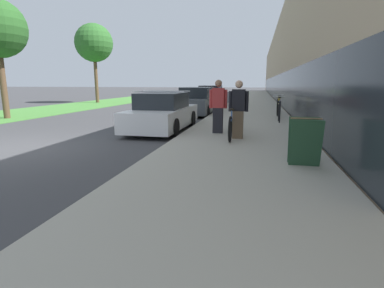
% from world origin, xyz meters
% --- Properties ---
extents(ground_plane, '(220.00, 220.00, 0.00)m').
position_xyz_m(ground_plane, '(0.00, 0.00, 0.00)').
color(ground_plane, '#3D3D3F').
extents(sidewalk_slab, '(3.80, 70.00, 0.15)m').
position_xyz_m(sidewalk_slab, '(5.78, 21.00, 0.08)').
color(sidewalk_slab, '#A39E8E').
rests_on(sidewalk_slab, ground).
extents(storefront_facade, '(10.01, 70.00, 7.41)m').
position_xyz_m(storefront_facade, '(12.71, 29.00, 3.70)').
color(storefront_facade, tan).
rests_on(storefront_facade, ground).
extents(lawn_strip, '(4.99, 70.00, 0.03)m').
position_xyz_m(lawn_strip, '(-6.77, 25.00, 0.02)').
color(lawn_strip, '#478438').
rests_on(lawn_strip, ground).
extents(tandem_bicycle, '(0.52, 2.57, 0.87)m').
position_xyz_m(tandem_bicycle, '(5.48, 2.40, 0.52)').
color(tandem_bicycle, black).
rests_on(tandem_bicycle, sidewalk_slab).
extents(person_rider, '(0.54, 0.21, 1.60)m').
position_xyz_m(person_rider, '(5.64, 2.08, 0.96)').
color(person_rider, brown).
rests_on(person_rider, sidewalk_slab).
extents(person_bystander, '(0.55, 0.22, 1.63)m').
position_xyz_m(person_bystander, '(4.97, 2.90, 0.97)').
color(person_bystander, black).
rests_on(person_bystander, sidewalk_slab).
extents(bike_rack_hoop, '(0.05, 0.60, 0.84)m').
position_xyz_m(bike_rack_hoop, '(7.02, 6.08, 0.66)').
color(bike_rack_hoop, black).
rests_on(bike_rack_hoop, sidewalk_slab).
extents(cruiser_bike_nearest, '(0.52, 1.82, 0.95)m').
position_xyz_m(cruiser_bike_nearest, '(7.08, 7.66, 0.55)').
color(cruiser_bike_nearest, black).
rests_on(cruiser_bike_nearest, sidewalk_slab).
extents(cruiser_bike_middle, '(0.52, 1.85, 0.92)m').
position_xyz_m(cruiser_bike_middle, '(7.21, 9.88, 0.54)').
color(cruiser_bike_middle, black).
rests_on(cruiser_bike_middle, sidewalk_slab).
extents(sandwich_board_sign, '(0.56, 0.56, 0.90)m').
position_xyz_m(sandwich_board_sign, '(7.05, -0.44, 0.60)').
color(sandwich_board_sign, '#23472D').
rests_on(sandwich_board_sign, sidewalk_slab).
extents(parked_sedan_curbside, '(1.79, 4.27, 1.41)m').
position_xyz_m(parked_sedan_curbside, '(2.84, 3.95, 0.62)').
color(parked_sedan_curbside, white).
rests_on(parked_sedan_curbside, ground).
extents(vintage_roadster_curbside, '(1.78, 4.57, 1.46)m').
position_xyz_m(vintage_roadster_curbside, '(2.94, 9.73, 0.67)').
color(vintage_roadster_curbside, '#4C5156').
rests_on(vintage_roadster_curbside, ground).
extents(parked_sedan_far, '(1.74, 4.28, 1.50)m').
position_xyz_m(parked_sedan_far, '(2.79, 15.50, 0.67)').
color(parked_sedan_far, maroon).
rests_on(parked_sedan_far, ground).
extents(street_tree_far, '(3.10, 3.10, 6.50)m').
position_xyz_m(street_tree_far, '(-7.35, 17.35, 4.91)').
color(street_tree_far, brown).
rests_on(street_tree_far, ground).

